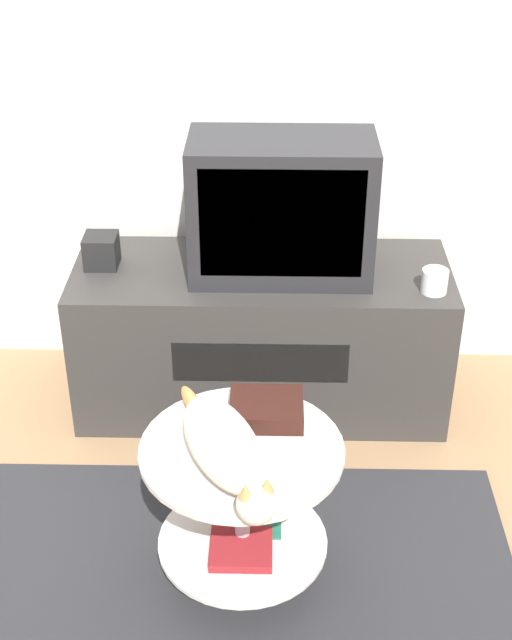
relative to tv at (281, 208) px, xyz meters
name	(u,v)px	position (x,y,z in m)	size (l,w,h in m)	color
ground_plane	(230,585)	(-0.14, -0.94, -0.81)	(12.00, 12.00, 0.00)	#93704C
wall_back	(242,37)	(-0.14, 0.36, 0.49)	(8.00, 0.05, 2.60)	silver
rug	(230,582)	(-0.14, -0.94, -0.80)	(1.73, 1.02, 0.02)	#28282B
tv_stand	(261,336)	(-0.07, 0.01, -0.53)	(1.36, 0.52, 0.56)	#33302D
tv	(281,208)	(0.00, 0.00, 0.00)	(0.63, 0.32, 0.49)	#232326
speaker	(101,251)	(-0.64, 0.03, -0.19)	(0.12, 0.12, 0.12)	black
mug	(435,281)	(0.52, -0.13, -0.21)	(0.09, 0.09, 0.08)	white
coffee_table	(242,499)	(-0.11, -0.91, -0.49)	(0.57, 0.57, 0.49)	#B2B2B7
dvd_box	(266,409)	(-0.04, -0.77, -0.28)	(0.21, 0.17, 0.06)	black
cat	(225,448)	(-0.15, -0.99, -0.24)	(0.32, 0.57, 0.14)	silver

